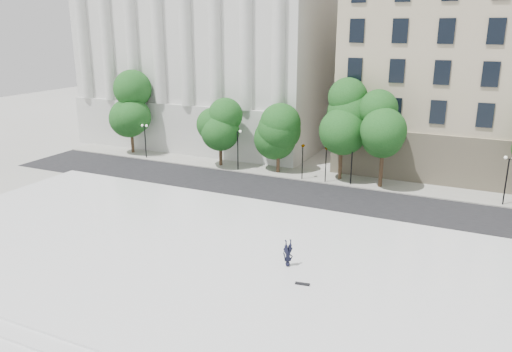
% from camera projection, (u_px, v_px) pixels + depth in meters
% --- Properties ---
extents(ground, '(160.00, 160.00, 0.00)m').
position_uv_depth(ground, '(173.00, 277.00, 30.48)').
color(ground, '#B2B0A8').
rests_on(ground, ground).
extents(plaza, '(44.00, 22.00, 0.45)m').
position_uv_depth(plaza, '(199.00, 254.00, 33.02)').
color(plaza, silver).
rests_on(plaza, ground).
extents(street, '(60.00, 8.00, 0.02)m').
position_uv_depth(street, '(284.00, 192.00, 46.08)').
color(street, black).
rests_on(street, ground).
extents(far_sidewalk, '(60.00, 4.00, 0.12)m').
position_uv_depth(far_sidewalk, '(306.00, 175.00, 51.27)').
color(far_sidewalk, '#A9A79C').
rests_on(far_sidewalk, ground).
extents(building_west, '(31.50, 27.65, 25.60)m').
position_uv_depth(building_west, '(226.00, 40.00, 67.14)').
color(building_west, silver).
rests_on(building_west, ground).
extents(traffic_light_west, '(0.44, 1.58, 4.13)m').
position_uv_depth(traffic_light_west, '(303.00, 145.00, 48.70)').
color(traffic_light_west, black).
rests_on(traffic_light_west, ground).
extents(traffic_light_east, '(0.69, 1.68, 4.16)m').
position_uv_depth(traffic_light_east, '(327.00, 147.00, 47.70)').
color(traffic_light_east, black).
rests_on(traffic_light_east, ground).
extents(person_lying, '(1.63, 1.74, 0.48)m').
position_uv_depth(person_lying, '(288.00, 262.00, 30.84)').
color(person_lying, black).
rests_on(person_lying, plaza).
extents(skateboard, '(0.87, 0.34, 0.09)m').
position_uv_depth(skateboard, '(302.00, 284.00, 28.66)').
color(skateboard, black).
rests_on(skateboard, plaza).
extents(street_trees, '(46.78, 5.04, 8.14)m').
position_uv_depth(street_trees, '(304.00, 124.00, 49.47)').
color(street_trees, '#382619').
rests_on(street_trees, ground).
extents(lamp_posts, '(38.25, 0.28, 4.42)m').
position_uv_depth(lamp_posts, '(296.00, 150.00, 49.47)').
color(lamp_posts, black).
rests_on(lamp_posts, ground).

